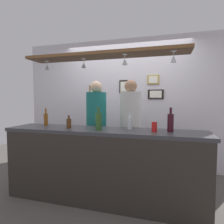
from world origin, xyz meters
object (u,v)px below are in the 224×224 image
object	(u,v)px
person_middle_white_patterned_shirt	(131,122)
bottle_champagne_green	(99,121)
bottle_beer_amber_tall	(46,119)
bottle_wine_dark_red	(171,122)
picture_frame_lower_pair	(156,94)
picture_frame_crest	(124,87)
bottle_beer_brown_stubby	(69,123)
person_left_teal_shirt	(96,121)
picture_frame_upper_small	(153,80)
drink_can	(154,127)
bottle_soda_clear	(130,122)
picture_frame_caricature	(95,93)

from	to	relation	value
person_middle_white_patterned_shirt	bottle_champagne_green	world-z (taller)	person_middle_white_patterned_shirt
bottle_beer_amber_tall	bottle_wine_dark_red	distance (m)	1.83
bottle_champagne_green	picture_frame_lower_pair	bearing A→B (deg)	66.46
bottle_champagne_green	picture_frame_crest	world-z (taller)	picture_frame_crest
picture_frame_crest	bottle_beer_amber_tall	bearing A→B (deg)	-125.90
bottle_beer_brown_stubby	picture_frame_crest	size ratio (longest dim) A/B	0.69
person_left_teal_shirt	picture_frame_crest	size ratio (longest dim) A/B	6.49
bottle_wine_dark_red	bottle_beer_brown_stubby	bearing A→B (deg)	-176.95
person_left_teal_shirt	person_middle_white_patterned_shirt	world-z (taller)	person_middle_white_patterned_shirt
bottle_beer_brown_stubby	picture_frame_crest	distance (m)	1.62
picture_frame_upper_small	bottle_beer_amber_tall	bearing A→B (deg)	-139.58
bottle_beer_brown_stubby	drink_can	size ratio (longest dim) A/B	1.48
bottle_soda_clear	bottle_beer_brown_stubby	bearing A→B (deg)	-171.62
bottle_beer_amber_tall	bottle_wine_dark_red	bearing A→B (deg)	-2.52
person_middle_white_patterned_shirt	picture_frame_upper_small	bearing A→B (deg)	69.60
bottle_beer_amber_tall	bottle_champagne_green	xyz separation A→B (m)	(0.93, -0.18, 0.02)
bottle_beer_amber_tall	bottle_soda_clear	xyz separation A→B (m)	(1.31, -0.03, -0.01)
bottle_beer_amber_tall	bottle_beer_brown_stubby	world-z (taller)	bottle_beer_amber_tall
person_left_teal_shirt	bottle_soda_clear	xyz separation A→B (m)	(0.67, -0.53, 0.06)
bottle_champagne_green	bottle_soda_clear	bearing A→B (deg)	21.67
bottle_soda_clear	picture_frame_caricature	size ratio (longest dim) A/B	0.68
bottle_soda_clear	picture_frame_lower_pair	world-z (taller)	picture_frame_lower_pair
picture_frame_crest	drink_can	bearing A→B (deg)	-63.75
bottle_champagne_green	picture_frame_upper_small	world-z (taller)	picture_frame_upper_small
bottle_champagne_green	picture_frame_upper_small	distance (m)	1.72
bottle_beer_amber_tall	bottle_soda_clear	distance (m)	1.31
person_middle_white_patterned_shirt	picture_frame_caricature	distance (m)	1.30
bottle_beer_amber_tall	bottle_beer_brown_stubby	distance (m)	0.50
bottle_champagne_green	bottle_wine_dark_red	bearing A→B (deg)	6.45
bottle_beer_brown_stubby	person_middle_white_patterned_shirt	bearing A→B (deg)	41.34
bottle_soda_clear	person_left_teal_shirt	bearing A→B (deg)	141.62
picture_frame_upper_small	person_left_teal_shirt	bearing A→B (deg)	-138.23
bottle_beer_amber_tall	bottle_beer_brown_stubby	bearing A→B (deg)	-17.75
bottle_soda_clear	picture_frame_upper_small	world-z (taller)	picture_frame_upper_small
picture_frame_crest	picture_frame_caricature	distance (m)	0.64
person_left_teal_shirt	picture_frame_caricature	bearing A→B (deg)	112.41
bottle_beer_brown_stubby	drink_can	xyz separation A→B (m)	(1.16, 0.02, -0.01)
person_middle_white_patterned_shirt	bottle_soda_clear	xyz separation A→B (m)	(0.09, -0.53, 0.05)
person_middle_white_patterned_shirt	picture_frame_caricature	world-z (taller)	person_middle_white_patterned_shirt
bottle_beer_amber_tall	drink_can	world-z (taller)	bottle_beer_amber_tall
person_left_teal_shirt	drink_can	world-z (taller)	person_left_teal_shirt
drink_can	picture_frame_crest	world-z (taller)	picture_frame_crest
bottle_wine_dark_red	drink_can	world-z (taller)	bottle_wine_dark_red
person_middle_white_patterned_shirt	bottle_wine_dark_red	xyz separation A→B (m)	(0.61, -0.58, 0.08)
bottle_wine_dark_red	person_left_teal_shirt	bearing A→B (deg)	153.87
bottle_beer_amber_tall	picture_frame_upper_small	xyz separation A→B (m)	(1.52, 1.29, 0.68)
picture_frame_upper_small	picture_frame_crest	bearing A→B (deg)	180.00
bottle_champagne_green	picture_frame_crest	xyz separation A→B (m)	(0.01, 1.47, 0.54)
bottle_beer_brown_stubby	bottle_champagne_green	bearing A→B (deg)	-3.81
person_middle_white_patterned_shirt	drink_can	xyz separation A→B (m)	(0.41, -0.64, 0.02)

